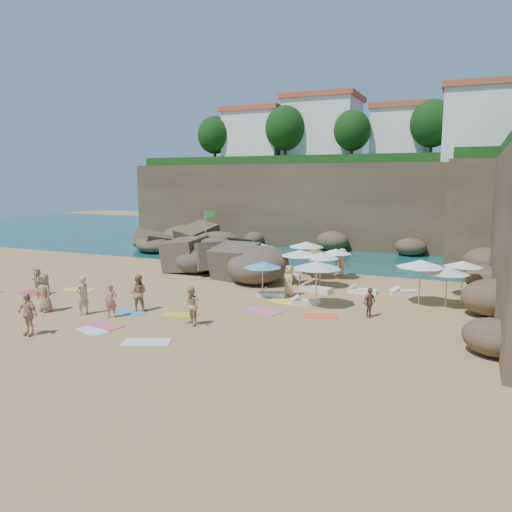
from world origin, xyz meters
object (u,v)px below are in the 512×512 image
at_px(parasol_0, 306,244).
at_px(person_stand_3, 369,302).
at_px(rock_outcrop, 226,275).
at_px(lounger_0, 287,276).
at_px(parasol_1, 300,253).
at_px(person_stand_4, 289,281).
at_px(person_stand_5, 213,248).
at_px(person_stand_2, 342,262).
at_px(person_stand_6, 83,295).
at_px(person_stand_1, 138,293).
at_px(parasol_2, 336,251).
at_px(flag_pole, 207,230).

xyz_separation_m(parasol_0, person_stand_3, (6.11, -9.04, -1.40)).
height_order(rock_outcrop, lounger_0, rock_outcrop).
bearing_deg(parasol_1, person_stand_4, -84.12).
bearing_deg(rock_outcrop, parasol_0, 22.97).
bearing_deg(person_stand_3, person_stand_4, 88.81).
bearing_deg(parasol_1, person_stand_5, 144.78).
relative_size(person_stand_2, person_stand_6, 0.99).
bearing_deg(lounger_0, person_stand_6, -135.61).
bearing_deg(rock_outcrop, person_stand_1, -88.08).
distance_m(parasol_1, person_stand_2, 4.71).
relative_size(lounger_0, person_stand_5, 0.90).
bearing_deg(rock_outcrop, person_stand_2, 20.34).
xyz_separation_m(person_stand_1, person_stand_2, (7.12, 13.15, 0.02)).
bearing_deg(lounger_0, person_stand_5, 129.24).
xyz_separation_m(person_stand_5, person_stand_6, (2.24, -17.44, 0.03)).
bearing_deg(person_stand_2, person_stand_3, 134.04).
height_order(parasol_1, person_stand_6, parasol_1).
distance_m(lounger_0, person_stand_6, 13.88).
bearing_deg(person_stand_5, rock_outcrop, -40.98).
height_order(person_stand_1, person_stand_3, person_stand_1).
distance_m(parasol_2, person_stand_2, 1.41).
distance_m(parasol_2, person_stand_1, 13.96).
bearing_deg(person_stand_6, person_stand_2, 158.40).
bearing_deg(lounger_0, rock_outcrop, 166.37).
bearing_deg(person_stand_5, person_stand_2, -0.30).
bearing_deg(person_stand_1, lounger_0, -132.40).
height_order(parasol_2, person_stand_2, parasol_2).
relative_size(parasol_1, person_stand_1, 1.29).
distance_m(person_stand_2, person_stand_4, 7.14).
bearing_deg(person_stand_1, person_stand_4, -155.77).
relative_size(person_stand_2, person_stand_3, 1.30).
relative_size(parasol_2, lounger_0, 1.27).
bearing_deg(person_stand_1, rock_outcrop, -110.47).
bearing_deg(person_stand_6, parasol_1, 154.42).
height_order(rock_outcrop, person_stand_1, person_stand_1).
xyz_separation_m(parasol_1, person_stand_2, (1.61, 4.28, -1.14)).
distance_m(parasol_1, parasol_2, 3.52).
bearing_deg(person_stand_5, parasol_0, -7.12).
relative_size(parasol_1, person_stand_6, 1.25).
height_order(rock_outcrop, person_stand_4, person_stand_4).
height_order(person_stand_4, person_stand_6, person_stand_6).
relative_size(person_stand_1, person_stand_6, 0.97).
bearing_deg(person_stand_1, person_stand_2, -140.82).
relative_size(rock_outcrop, flag_pole, 1.71).
xyz_separation_m(lounger_0, person_stand_5, (-8.28, 4.97, 0.80)).
bearing_deg(person_stand_2, flag_pole, 20.85).
distance_m(person_stand_1, person_stand_2, 14.96).
xyz_separation_m(flag_pole, parasol_2, (10.54, -1.47, -0.88)).
height_order(flag_pole, person_stand_4, flag_pole).
bearing_deg(person_stand_2, parasol_2, 103.06).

